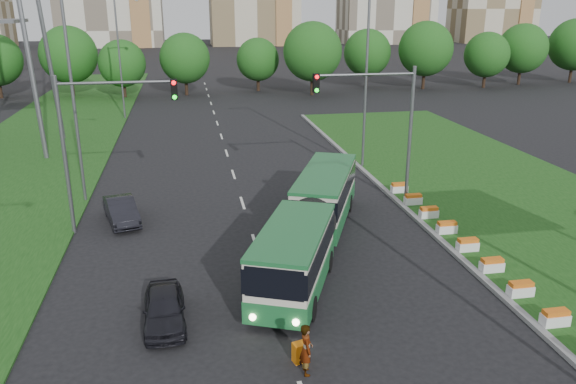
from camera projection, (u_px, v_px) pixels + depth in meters
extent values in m
plane|color=black|center=(348.00, 297.00, 22.57)|extent=(360.00, 360.00, 0.00)
cube|color=#184313|center=(527.00, 208.00, 32.24)|extent=(14.00, 60.00, 0.15)
cube|color=gray|center=(413.00, 215.00, 31.04)|extent=(0.30, 60.00, 0.18)
cube|color=#184313|center=(29.00, 158.00, 42.80)|extent=(12.00, 110.00, 0.10)
cylinder|color=slate|center=(410.00, 138.00, 31.73)|extent=(0.20, 0.20, 8.00)
cylinder|color=slate|center=(366.00, 74.00, 30.12)|extent=(5.50, 0.14, 0.14)
cube|color=black|center=(316.00, 83.00, 29.77)|extent=(0.32, 0.32, 1.00)
cylinder|color=slate|center=(65.00, 158.00, 27.65)|extent=(0.20, 0.20, 8.00)
cylinder|color=slate|center=(115.00, 83.00, 26.98)|extent=(5.50, 0.14, 0.14)
cube|color=black|center=(174.00, 89.00, 27.57)|extent=(0.32, 0.32, 1.00)
cube|color=beige|center=(330.00, 258.00, 22.25)|extent=(2.29, 6.33, 2.48)
cube|color=beige|center=(292.00, 194.00, 29.83)|extent=(2.29, 7.71, 2.48)
cylinder|color=black|center=(310.00, 225.00, 25.73)|extent=(2.29, 1.15, 2.29)
cube|color=#1B602F|center=(330.00, 277.00, 22.51)|extent=(2.37, 6.38, 0.87)
cube|color=#1B602F|center=(292.00, 208.00, 30.09)|extent=(2.37, 7.75, 0.87)
cube|color=black|center=(331.00, 249.00, 22.12)|extent=(2.37, 6.38, 0.96)
cube|color=black|center=(292.00, 186.00, 29.69)|extent=(2.37, 7.75, 0.96)
imported|color=black|center=(164.00, 308.00, 20.47)|extent=(1.64, 3.78, 1.27)
imported|color=black|center=(121.00, 210.00, 30.12)|extent=(2.40, 4.29, 1.34)
imported|color=gray|center=(306.00, 349.00, 17.63)|extent=(0.43, 0.64, 1.74)
cube|color=orange|center=(299.00, 353.00, 18.36)|extent=(0.40, 0.34, 0.69)
cylinder|color=black|center=(300.00, 363.00, 18.28)|extent=(0.05, 0.16, 0.16)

